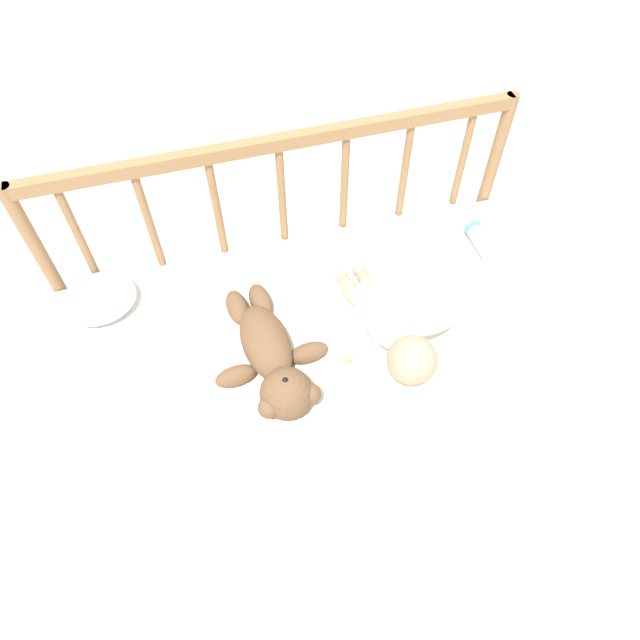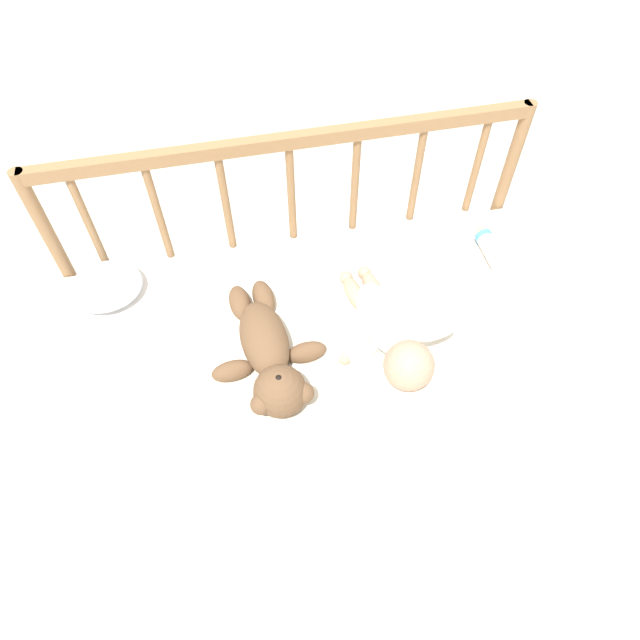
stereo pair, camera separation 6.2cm
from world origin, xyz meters
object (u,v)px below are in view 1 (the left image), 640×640
object	(u,v)px
small_pillow	(99,298)
teddy_bear	(272,358)
baby_bottle	(479,238)
baby	(390,328)

from	to	relation	value
small_pillow	teddy_bear	bearing A→B (deg)	-39.78
baby_bottle	small_pillow	size ratio (longest dim) A/B	0.73
teddy_bear	baby_bottle	bearing A→B (deg)	20.10
teddy_bear	small_pillow	size ratio (longest dim) A/B	2.19
teddy_bear	small_pillow	bearing A→B (deg)	140.22
teddy_bear	baby_bottle	distance (m)	0.72
teddy_bear	small_pillow	distance (m)	0.51
baby	teddy_bear	bearing A→B (deg)	-179.83
small_pillow	baby	bearing A→B (deg)	-25.05
teddy_bear	baby	size ratio (longest dim) A/B	1.03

